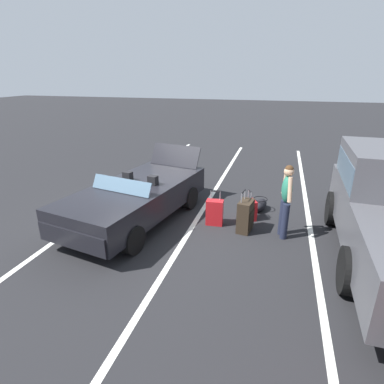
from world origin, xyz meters
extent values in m
plane|color=black|center=(0.00, 0.00, 0.00)|extent=(80.00, 80.00, 0.00)
cube|color=silver|center=(0.00, -1.30, 0.00)|extent=(18.00, 0.12, 0.01)
cube|color=silver|center=(0.00, 1.40, 0.00)|extent=(18.00, 0.12, 0.01)
cube|color=silver|center=(0.00, 4.10, 0.00)|extent=(18.00, 0.12, 0.01)
cube|color=black|center=(0.00, 0.00, 0.62)|extent=(4.35, 2.48, 0.64)
cube|color=black|center=(1.41, -0.26, 0.51)|extent=(1.60, 1.88, 0.38)
cube|color=slate|center=(0.50, -0.09, 1.09)|extent=(0.46, 1.56, 0.31)
cube|color=black|center=(-0.13, 0.40, 1.05)|extent=(0.20, 0.25, 0.22)
cube|color=black|center=(-0.27, -0.33, 1.05)|extent=(0.20, 0.25, 0.22)
cube|color=black|center=(-1.91, 0.36, 1.22)|extent=(0.60, 1.53, 0.58)
cylinder|color=black|center=(1.40, 0.56, 0.30)|extent=(0.63, 0.33, 0.60)
cylinder|color=black|center=(1.10, -1.03, 0.30)|extent=(0.63, 0.33, 0.60)
cylinder|color=black|center=(-1.10, 1.03, 0.30)|extent=(0.63, 0.33, 0.60)
cylinder|color=black|center=(-1.40, -0.56, 0.30)|extent=(0.63, 0.33, 0.60)
cube|color=#2D2319|center=(-0.19, 2.62, 0.37)|extent=(0.52, 0.36, 0.74)
cube|color=black|center=(-0.16, 2.77, 0.31)|extent=(0.38, 0.08, 0.41)
cylinder|color=gray|center=(-0.33, 2.57, 0.85)|extent=(0.02, 0.02, 0.22)
cylinder|color=gray|center=(-0.07, 2.52, 0.85)|extent=(0.02, 0.02, 0.22)
cylinder|color=black|center=(-0.20, 2.55, 0.96)|extent=(0.27, 0.07, 0.03)
sphere|color=black|center=(-0.37, 2.55, 0.02)|extent=(0.04, 0.04, 0.04)
sphere|color=black|center=(-0.04, 2.49, 0.02)|extent=(0.04, 0.04, 0.04)
cube|color=red|center=(-0.33, 1.88, 0.31)|extent=(0.27, 0.41, 0.62)
cylinder|color=gray|center=(-0.40, 1.98, 0.73)|extent=(0.02, 0.02, 0.21)
cylinder|color=gray|center=(-0.39, 1.76, 0.73)|extent=(0.02, 0.02, 0.21)
cylinder|color=black|center=(-0.39, 1.87, 0.83)|extent=(0.04, 0.22, 0.03)
sphere|color=black|center=(-0.43, 2.01, 0.02)|extent=(0.04, 0.04, 0.04)
sphere|color=black|center=(-0.41, 1.73, 0.02)|extent=(0.04, 0.04, 0.04)
cube|color=red|center=(-0.86, 2.69, 0.25)|extent=(0.39, 0.33, 0.50)
cube|color=maroon|center=(-0.91, 2.79, 0.21)|extent=(0.25, 0.14, 0.28)
cylinder|color=gray|center=(-0.92, 2.60, 0.63)|extent=(0.03, 0.03, 0.25)
cylinder|color=gray|center=(-0.75, 2.68, 0.63)|extent=(0.03, 0.03, 0.25)
cylinder|color=black|center=(-0.83, 2.64, 0.75)|extent=(0.18, 0.11, 0.03)
sphere|color=black|center=(-0.93, 2.57, 0.02)|extent=(0.04, 0.04, 0.04)
sphere|color=black|center=(-0.72, 2.67, 0.02)|extent=(0.04, 0.04, 0.04)
ellipsoid|color=black|center=(-1.47, 2.87, 0.15)|extent=(0.69, 0.44, 0.30)
torus|color=black|center=(-1.47, 2.87, 0.33)|extent=(0.45, 0.45, 0.02)
cylinder|color=#1E2338|center=(-0.07, 3.49, 0.41)|extent=(0.18, 0.18, 0.82)
cylinder|color=#1E2338|center=(-0.26, 3.44, 0.41)|extent=(0.18, 0.18, 0.82)
ellipsoid|color=#267259|center=(-0.16, 3.46, 1.12)|extent=(0.36, 0.29, 0.60)
sphere|color=tan|center=(-0.16, 3.46, 1.51)|extent=(0.21, 0.21, 0.21)
sphere|color=#472D19|center=(-0.16, 3.46, 1.56)|extent=(0.18, 0.18, 0.18)
cylinder|color=tan|center=(0.04, 3.51, 1.19)|extent=(0.21, 0.14, 0.53)
cylinder|color=tan|center=(-0.36, 3.41, 1.19)|extent=(0.21, 0.14, 0.53)
cube|color=#4C4C51|center=(-1.33, 5.52, 0.85)|extent=(1.16, 1.94, 0.90)
cylinder|color=black|center=(-1.14, 4.61, 0.40)|extent=(0.81, 0.31, 0.80)
cylinder|color=black|center=(1.53, 4.52, 0.40)|extent=(0.81, 0.31, 0.80)
camera|label=1|loc=(6.37, 3.21, 3.41)|focal=29.17mm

